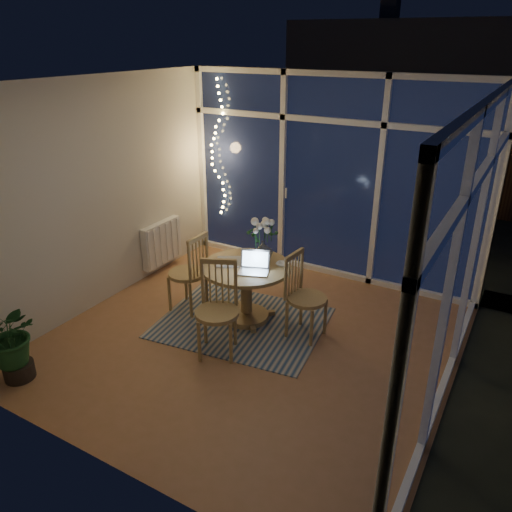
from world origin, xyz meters
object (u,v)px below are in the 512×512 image
at_px(chair_front, 217,311).
at_px(flower_vase, 263,251).
at_px(dining_table, 246,293).
at_px(chair_right, 307,297).
at_px(potted_plant, 13,344).
at_px(laptop, 253,263).
at_px(chair_left, 187,272).

relative_size(chair_front, flower_vase, 4.71).
xyz_separation_m(dining_table, chair_right, (0.73, 0.02, 0.14)).
relative_size(chair_right, potted_plant, 1.25).
distance_m(dining_table, flower_vase, 0.51).
xyz_separation_m(chair_right, potted_plant, (-2.03, -2.01, -0.09)).
bearing_deg(flower_vase, chair_front, -89.13).
bearing_deg(dining_table, flower_vase, 71.46).
xyz_separation_m(chair_front, laptop, (0.06, 0.61, 0.29)).
relative_size(dining_table, flower_vase, 4.71).
relative_size(laptop, flower_vase, 1.49).
distance_m(chair_front, laptop, 0.68).
relative_size(chair_front, laptop, 3.16).
bearing_deg(laptop, potted_plant, -148.42).
bearing_deg(chair_front, potted_plant, -162.18).
relative_size(chair_left, chair_right, 1.03).
relative_size(dining_table, chair_left, 1.02).
xyz_separation_m(chair_right, flower_vase, (-0.65, 0.21, 0.30)).
distance_m(chair_right, chair_front, 0.98).
bearing_deg(laptop, dining_table, 124.44).
distance_m(chair_front, flower_vase, 1.00).
height_order(dining_table, potted_plant, potted_plant).
relative_size(chair_right, flower_vase, 4.52).
relative_size(chair_left, chair_front, 0.98).
bearing_deg(flower_vase, chair_right, -18.25).
bearing_deg(flower_vase, potted_plant, -121.89).
relative_size(chair_right, laptop, 3.03).
height_order(chair_right, potted_plant, chair_right).
distance_m(chair_left, chair_front, 0.99).
relative_size(dining_table, laptop, 3.15).
xyz_separation_m(flower_vase, potted_plant, (-1.38, -2.23, -0.40)).
xyz_separation_m(laptop, flower_vase, (-0.08, 0.35, -0.01)).
xyz_separation_m(dining_table, chair_left, (-0.71, -0.14, 0.15)).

